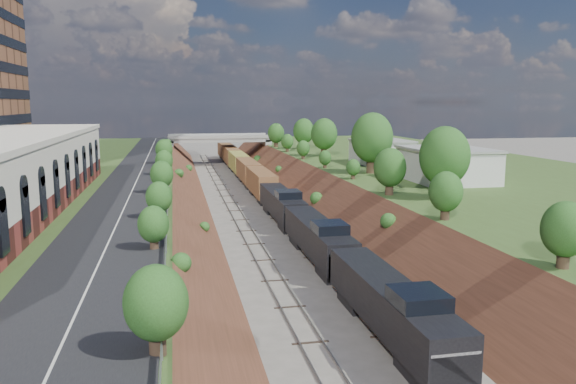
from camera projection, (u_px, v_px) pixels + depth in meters
name	position (u px, v px, depth m)	size (l,w,h in m)	color
platform_right	(479.00, 189.00, 82.12)	(44.00, 180.00, 5.00)	#3D5724
embankment_left	(174.00, 218.00, 73.85)	(7.07, 180.00, 7.07)	brown
embankment_right	(334.00, 211.00, 78.18)	(7.07, 180.00, 7.07)	brown
rail_left_track	(237.00, 215.00, 75.49)	(1.58, 180.00, 0.18)	gray
rail_right_track	(275.00, 213.00, 76.51)	(1.58, 180.00, 0.18)	gray
road	(137.00, 181.00, 72.16)	(8.00, 180.00, 0.10)	black
guardrail	(169.00, 176.00, 72.70)	(0.10, 171.00, 0.70)	#99999E
overpass	(219.00, 145.00, 135.22)	(24.50, 8.30, 7.40)	gray
white_building_near	(447.00, 166.00, 71.79)	(9.00, 12.00, 4.00)	silver
white_building_far	(381.00, 152.00, 93.01)	(8.00, 10.00, 3.60)	silver
tree_right_large	(445.00, 157.00, 58.52)	(5.25, 5.25, 7.61)	#473323
tree_left_crest	(158.00, 236.00, 33.87)	(2.45, 2.45, 3.55)	#473323
freight_train	(255.00, 177.00, 94.42)	(2.91, 133.17, 4.55)	black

